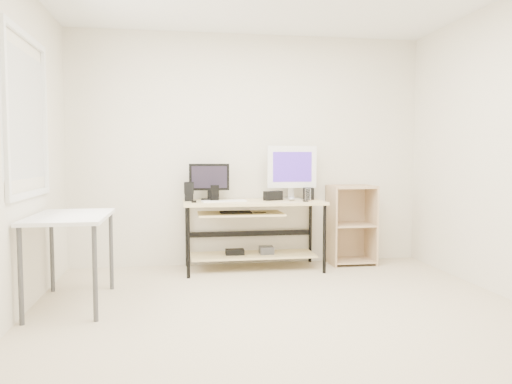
{
  "coord_description": "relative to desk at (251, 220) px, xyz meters",
  "views": [
    {
      "loc": [
        -0.81,
        -3.64,
        1.22
      ],
      "look_at": [
        -0.03,
        1.3,
        0.87
      ],
      "focal_mm": 35.0,
      "sensor_mm": 36.0,
      "label": 1
    }
  ],
  "objects": [
    {
      "name": "smartphone",
      "position": [
        0.56,
        -0.15,
        0.22
      ],
      "size": [
        0.07,
        0.11,
        0.01
      ],
      "primitive_type": "cube",
      "rotation": [
        0.0,
        0.0,
        -0.15
      ],
      "color": "black",
      "rests_on": "desk"
    },
    {
      "name": "speaker_right",
      "position": [
        0.65,
        0.06,
        0.28
      ],
      "size": [
        0.12,
        0.12,
        0.13
      ],
      "primitive_type": "cube",
      "rotation": [
        0.0,
        0.0,
        -0.11
      ],
      "color": "black",
      "rests_on": "desk"
    },
    {
      "name": "speaker_left",
      "position": [
        -0.66,
        0.08,
        0.32
      ],
      "size": [
        0.11,
        0.11,
        0.2
      ],
      "rotation": [
        0.0,
        0.0,
        -0.05
      ],
      "color": "black",
      "rests_on": "desk"
    },
    {
      "name": "room",
      "position": [
        -0.11,
        -1.62,
        0.78
      ],
      "size": [
        4.01,
        4.01,
        2.62
      ],
      "color": "beige",
      "rests_on": "ground"
    },
    {
      "name": "shelf_unit",
      "position": [
        1.18,
        0.16,
        -0.09
      ],
      "size": [
        0.5,
        0.4,
        0.9
      ],
      "color": "tan",
      "rests_on": "ground"
    },
    {
      "name": "mouse",
      "position": [
        0.44,
        -0.03,
        0.23
      ],
      "size": [
        0.11,
        0.13,
        0.04
      ],
      "primitive_type": "ellipsoid",
      "rotation": [
        0.0,
        0.0,
        -0.33
      ],
      "color": "#ADADB2",
      "rests_on": "desk"
    },
    {
      "name": "black_monitor",
      "position": [
        -0.44,
        0.15,
        0.44
      ],
      "size": [
        0.44,
        0.18,
        0.4
      ],
      "rotation": [
        0.0,
        0.0,
        -0.04
      ],
      "color": "black",
      "rests_on": "desk"
    },
    {
      "name": "audio_controller",
      "position": [
        -0.39,
        -0.05,
        0.3
      ],
      "size": [
        0.09,
        0.06,
        0.18
      ],
      "primitive_type": "cube",
      "rotation": [
        0.0,
        0.0,
        -0.09
      ],
      "color": "black",
      "rests_on": "desk"
    },
    {
      "name": "coaster",
      "position": [
        0.6,
        -0.1,
        0.21
      ],
      "size": [
        0.09,
        0.09,
        0.01
      ],
      "primitive_type": "cylinder",
      "rotation": [
        0.0,
        0.0,
        0.07
      ],
      "color": "#A6754B",
      "rests_on": "desk"
    },
    {
      "name": "desk",
      "position": [
        0.0,
        0.0,
        0.0
      ],
      "size": [
        1.5,
        0.65,
        0.75
      ],
      "color": "beige",
      "rests_on": "ground"
    },
    {
      "name": "volume_puck",
      "position": [
        -0.62,
        -0.11,
        0.22
      ],
      "size": [
        0.06,
        0.06,
        0.02
      ],
      "primitive_type": "cylinder",
      "rotation": [
        0.0,
        0.0,
        -0.03
      ],
      "color": "black",
      "rests_on": "desk"
    },
    {
      "name": "keyboard",
      "position": [
        -0.3,
        -0.06,
        0.22
      ],
      "size": [
        0.48,
        0.2,
        0.02
      ],
      "primitive_type": "cube",
      "rotation": [
        0.0,
        0.0,
        0.16
      ],
      "color": "white",
      "rests_on": "desk"
    },
    {
      "name": "white_imac",
      "position": [
        0.49,
        0.16,
        0.56
      ],
      "size": [
        0.56,
        0.18,
        0.6
      ],
      "rotation": [
        0.0,
        0.0,
        0.03
      ],
      "color": "silver",
      "rests_on": "desk"
    },
    {
      "name": "drinking_glass",
      "position": [
        0.6,
        -0.1,
        0.28
      ],
      "size": [
        0.07,
        0.07,
        0.13
      ],
      "primitive_type": "cylinder",
      "rotation": [
        0.0,
        0.0,
        0.07
      ],
      "color": "white",
      "rests_on": "coaster"
    },
    {
      "name": "side_table",
      "position": [
        -1.65,
        -1.06,
        0.13
      ],
      "size": [
        0.6,
        1.0,
        0.75
      ],
      "color": "white",
      "rests_on": "ground"
    },
    {
      "name": "center_speaker",
      "position": [
        0.25,
        0.03,
        0.26
      ],
      "size": [
        0.22,
        0.16,
        0.1
      ],
      "primitive_type": "cube",
      "rotation": [
        0.0,
        0.0,
        0.41
      ],
      "color": "black",
      "rests_on": "desk"
    }
  ]
}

